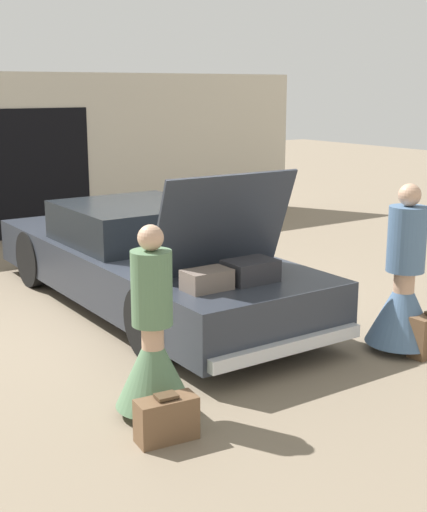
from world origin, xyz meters
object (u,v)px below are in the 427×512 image
(car, at_px, (146,260))
(suitcase_beside_left_person, at_px, (167,419))
(person_left, at_px, (153,349))
(person_right, at_px, (403,293))

(car, distance_m, suitcase_beside_left_person, 3.42)
(car, bearing_deg, person_left, -117.78)
(person_left, relative_size, suitcase_beside_left_person, 3.24)
(person_right, relative_size, suitcase_beside_left_person, 3.50)
(person_left, distance_m, person_right, 2.74)
(person_left, relative_size, person_right, 0.93)
(person_left, xyz_separation_m, suitcase_beside_left_person, (-0.15, -0.45, -0.38))
(car, xyz_separation_m, person_right, (1.37, -2.73, 0.04))
(suitcase_beside_left_person, bearing_deg, car, 63.55)
(car, xyz_separation_m, person_left, (-1.37, -2.59, -0.00))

